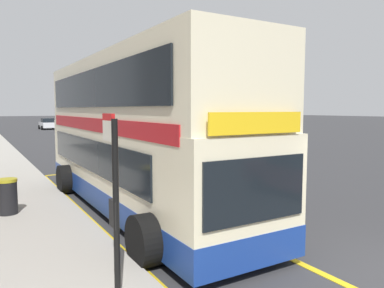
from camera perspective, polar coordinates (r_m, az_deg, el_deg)
ground_plane at (r=36.00m, az=-20.29°, el=0.43°), size 260.00×260.00×0.00m
double_decker_bus at (r=10.90m, az=-9.09°, el=0.75°), size 3.16×10.98×4.40m
bus_bay_markings at (r=11.09m, az=-9.19°, el=-10.00°), size 2.86×14.45×0.01m
bus_stop_sign at (r=5.41m, az=-12.01°, el=-7.48°), size 0.09×0.51×2.74m
parked_car_white_behind at (r=57.01m, az=-21.53°, el=2.93°), size 2.09×4.20×1.62m
litter_bin at (r=11.07m, az=-26.74°, el=-7.26°), size 0.52×0.52×0.95m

